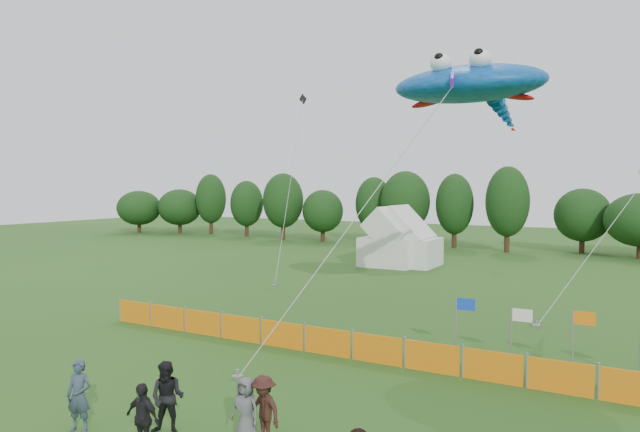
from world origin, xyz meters
The scene contains 14 objects.
ground centered at (0.00, 0.00, 0.00)m, with size 160.00×160.00×0.00m, color #234C16.
treeline centered at (1.61, 44.93, 4.18)m, with size 104.57×8.78×8.36m.
tent_left centered at (-7.11, 30.11, 1.87)m, with size 4.20×4.20×3.71m.
tent_right centered at (-6.17, 30.76, 1.81)m, with size 5.07×4.06×3.58m.
barrier_fence centered at (-0.11, 6.73, 0.50)m, with size 21.90×0.06×1.00m.
flag_row centered at (7.14, 9.20, 1.37)m, with size 6.73×0.23×2.12m.
spectator_a centered at (-2.50, -2.12, 0.91)m, with size 0.67×0.44×1.83m, color #2E3D4D.
spectator_b centered at (-0.42, -1.12, 0.92)m, with size 0.89×0.69×1.83m, color black.
spectator_c centered at (2.00, -0.38, 0.83)m, with size 1.07×0.62×1.66m, color black.
spectator_d centered at (-0.17, -2.21, 0.83)m, with size 0.98×0.41×1.67m, color black.
spectator_e centered at (1.58, -0.53, 0.80)m, with size 0.78×0.51×1.59m, color #515257.
stingray_kite centered at (3.45, 13.32, 10.57)m, with size 8.23×18.51×11.75m.
small_kite_white centered at (9.05, 19.19, 4.94)m, with size 5.03×6.21×7.54m.
small_kite_dark centered at (-11.89, 23.10, 7.35)m, with size 3.92×9.36×13.49m.
Camera 1 is at (9.85, -11.55, 6.25)m, focal length 32.00 mm.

